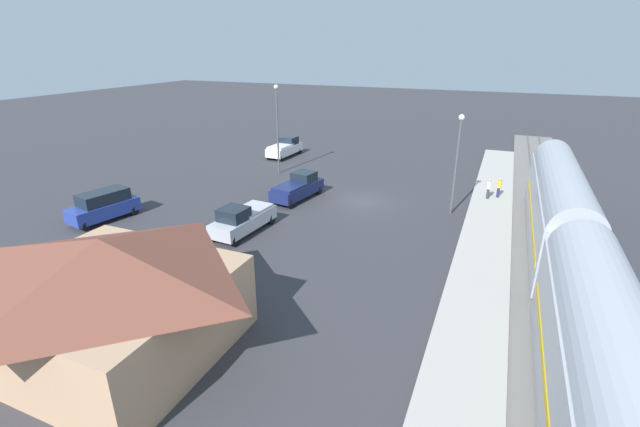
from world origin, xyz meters
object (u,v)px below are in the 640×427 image
object	(u,v)px
pickup_silver	(243,219)
light_pole_lot_center	(277,120)
passenger_train	(574,262)
pedestrian_on_platform	(499,186)
light_pole_near_platform	(457,153)
pickup_navy	(298,187)
pickup_white	(285,148)
station_building	(109,293)
pedestrian_waiting_far	(489,187)
suv_blue	(104,205)

from	to	relation	value
pickup_silver	light_pole_lot_center	xyz separation A→B (m)	(4.85, -14.38, 4.36)
passenger_train	light_pole_lot_center	world-z (taller)	light_pole_lot_center
pedestrian_on_platform	passenger_train	bearing A→B (deg)	102.38
passenger_train	light_pole_near_platform	bearing A→B (deg)	-59.91
pickup_navy	pickup_white	world-z (taller)	same
station_building	pedestrian_waiting_far	size ratio (longest dim) A/B	5.76
passenger_train	pickup_white	size ratio (longest dim) A/B	6.48
passenger_train	pickup_navy	distance (m)	21.86
suv_blue	pickup_white	distance (m)	23.10
suv_blue	pickup_navy	bearing A→B (deg)	-138.50
station_building	pickup_white	xyz separation A→B (m)	(9.10, -33.45, -1.65)
pickup_white	light_pole_lot_center	distance (m)	8.26
pedestrian_on_platform	pickup_navy	size ratio (longest dim) A/B	0.30
station_building	pickup_silver	size ratio (longest dim) A/B	1.78
pickup_white	passenger_train	bearing A→B (deg)	139.41
pedestrian_waiting_far	pickup_navy	size ratio (longest dim) A/B	0.30
pickup_navy	pickup_silver	distance (m)	7.95
pedestrian_waiting_far	light_pole_near_platform	xyz separation A→B (m)	(2.43, 3.96, 3.53)
pickup_silver	suv_blue	size ratio (longest dim) A/B	1.06
pedestrian_waiting_far	light_pole_lot_center	distance (m)	20.55
pickup_navy	light_pole_lot_center	bearing A→B (deg)	-50.65
pickup_white	pedestrian_waiting_far	bearing A→B (deg)	161.67
pickup_navy	pickup_silver	bearing A→B (deg)	86.94
station_building	light_pole_near_platform	size ratio (longest dim) A/B	1.29
station_building	pedestrian_on_platform	world-z (taller)	station_building
pickup_navy	pickup_white	distance (m)	15.16
pedestrian_waiting_far	light_pole_lot_center	size ratio (longest dim) A/B	0.20
light_pole_near_platform	pickup_navy	bearing A→B (deg)	6.69
station_building	pickup_silver	distance (m)	12.78
pedestrian_waiting_far	light_pole_near_platform	distance (m)	5.83
station_building	suv_blue	bearing A→B (deg)	-40.47
suv_blue	light_pole_lot_center	xyz separation A→B (m)	(-5.93, -16.36, 4.24)
suv_blue	pickup_white	world-z (taller)	suv_blue
pickup_silver	station_building	bearing A→B (deg)	97.38
pedestrian_on_platform	light_pole_near_platform	distance (m)	6.67
pickup_navy	light_pole_near_platform	bearing A→B (deg)	-173.31
light_pole_near_platform	light_pole_lot_center	distance (m)	18.38
pedestrian_waiting_far	light_pole_lot_center	bearing A→B (deg)	-2.91
station_building	pedestrian_on_platform	size ratio (longest dim) A/B	5.76
pickup_silver	passenger_train	bearing A→B (deg)	173.21
station_building	pedestrian_on_platform	xyz separation A→B (m)	(-14.40, -26.63, -1.40)
passenger_train	pickup_white	world-z (taller)	passenger_train
light_pole_lot_center	pedestrian_on_platform	bearing A→B (deg)	179.13
pickup_silver	suv_blue	xyz separation A→B (m)	(10.79, 1.98, 0.12)
pickup_navy	light_pole_lot_center	world-z (taller)	light_pole_lot_center
pickup_silver	pedestrian_waiting_far	bearing A→B (deg)	-138.80
pedestrian_on_platform	pickup_navy	distance (m)	16.76
passenger_train	pedestrian_waiting_far	distance (m)	16.37
pedestrian_waiting_far	light_pole_near_platform	world-z (taller)	light_pole_near_platform
pickup_navy	suv_blue	bearing A→B (deg)	41.50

